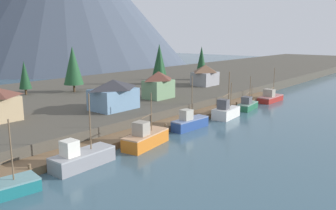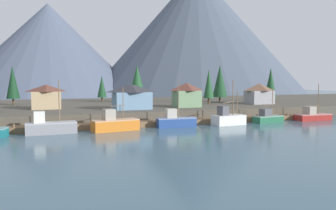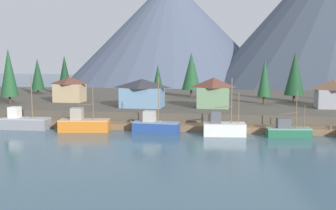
{
  "view_description": "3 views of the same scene",
  "coord_description": "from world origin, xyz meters",
  "px_view_note": "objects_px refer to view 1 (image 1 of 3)",
  "views": [
    {
      "loc": [
        -46.7,
        -35.83,
        16.0
      ],
      "look_at": [
        1.23,
        4.0,
        3.39
      ],
      "focal_mm": 37.29,
      "sensor_mm": 36.0,
      "label": 1
    },
    {
      "loc": [
        -23.16,
        -61.84,
        9.07
      ],
      "look_at": [
        0.32,
        2.32,
        3.98
      ],
      "focal_mm": 36.45,
      "sensor_mm": 36.0,
      "label": 2
    },
    {
      "loc": [
        13.6,
        -67.53,
        12.24
      ],
      "look_at": [
        1.91,
        2.88,
        4.07
      ],
      "focal_mm": 44.85,
      "sensor_mm": 36.0,
      "label": 3
    }
  ],
  "objects_px": {
    "fishing_boat_grey": "(82,158)",
    "fishing_boat_orange": "(145,138)",
    "conifer_centre": "(160,67)",
    "fishing_boat_green": "(247,105)",
    "house_green": "(158,85)",
    "fishing_boat_blue": "(190,122)",
    "conifer_back_right": "(201,61)",
    "fishing_boat_white": "(226,112)",
    "conifer_near_left": "(73,65)",
    "conifer_back_left": "(159,62)",
    "fishing_boat_red": "(270,98)",
    "house_grey": "(205,75)",
    "house_blue": "(114,94)",
    "conifer_mid_left": "(25,75)"
  },
  "relations": [
    {
      "from": "fishing_boat_grey",
      "to": "fishing_boat_orange",
      "type": "relative_size",
      "value": 1.05
    },
    {
      "from": "fishing_boat_grey",
      "to": "conifer_centre",
      "type": "relative_size",
      "value": 0.95
    },
    {
      "from": "fishing_boat_green",
      "to": "house_green",
      "type": "distance_m",
      "value": 19.83
    },
    {
      "from": "fishing_boat_blue",
      "to": "conifer_back_right",
      "type": "xyz_separation_m",
      "value": [
        40.75,
        25.54,
        6.98
      ]
    },
    {
      "from": "fishing_boat_white",
      "to": "fishing_boat_green",
      "type": "height_order",
      "value": "fishing_boat_white"
    },
    {
      "from": "house_green",
      "to": "fishing_boat_grey",
      "type": "bearing_deg",
      "value": -154.57
    },
    {
      "from": "conifer_near_left",
      "to": "conifer_back_left",
      "type": "xyz_separation_m",
      "value": [
        23.45,
        -6.7,
        -0.13
      ]
    },
    {
      "from": "fishing_boat_green",
      "to": "conifer_back_left",
      "type": "xyz_separation_m",
      "value": [
        4.56,
        29.32,
        7.7
      ]
    },
    {
      "from": "fishing_boat_white",
      "to": "house_green",
      "type": "bearing_deg",
      "value": 93.67
    },
    {
      "from": "fishing_boat_green",
      "to": "conifer_back_right",
      "type": "bearing_deg",
      "value": 45.54
    },
    {
      "from": "fishing_boat_orange",
      "to": "fishing_boat_red",
      "type": "xyz_separation_m",
      "value": [
        44.69,
        0.52,
        -0.26
      ]
    },
    {
      "from": "fishing_boat_white",
      "to": "house_grey",
      "type": "bearing_deg",
      "value": 36.67
    },
    {
      "from": "fishing_boat_blue",
      "to": "fishing_boat_green",
      "type": "distance_m",
      "value": 20.86
    },
    {
      "from": "fishing_boat_blue",
      "to": "house_grey",
      "type": "height_order",
      "value": "fishing_boat_blue"
    },
    {
      "from": "fishing_boat_orange",
      "to": "house_blue",
      "type": "xyz_separation_m",
      "value": [
        6.73,
        14.28,
        4.05
      ]
    },
    {
      "from": "conifer_near_left",
      "to": "conifer_mid_left",
      "type": "xyz_separation_m",
      "value": [
        -9.34,
        5.37,
        -1.84
      ]
    },
    {
      "from": "conifer_near_left",
      "to": "conifer_back_left",
      "type": "height_order",
      "value": "conifer_back_left"
    },
    {
      "from": "fishing_boat_white",
      "to": "house_blue",
      "type": "distance_m",
      "value": 21.9
    },
    {
      "from": "conifer_back_right",
      "to": "fishing_boat_white",
      "type": "bearing_deg",
      "value": -138.64
    },
    {
      "from": "fishing_boat_green",
      "to": "fishing_boat_red",
      "type": "distance_m",
      "value": 11.9
    },
    {
      "from": "house_grey",
      "to": "fishing_boat_orange",
      "type": "bearing_deg",
      "value": -156.66
    },
    {
      "from": "fishing_boat_white",
      "to": "house_blue",
      "type": "relative_size",
      "value": 1.08
    },
    {
      "from": "conifer_near_left",
      "to": "house_grey",
      "type": "bearing_deg",
      "value": -31.2
    },
    {
      "from": "fishing_boat_blue",
      "to": "house_blue",
      "type": "relative_size",
      "value": 1.09
    },
    {
      "from": "house_grey",
      "to": "conifer_back_left",
      "type": "bearing_deg",
      "value": 118.28
    },
    {
      "from": "conifer_near_left",
      "to": "conifer_back_right",
      "type": "distance_m",
      "value": 40.1
    },
    {
      "from": "house_grey",
      "to": "conifer_mid_left",
      "type": "height_order",
      "value": "conifer_mid_left"
    },
    {
      "from": "house_blue",
      "to": "conifer_back_right",
      "type": "relative_size",
      "value": 0.83
    },
    {
      "from": "fishing_boat_white",
      "to": "house_blue",
      "type": "height_order",
      "value": "fishing_boat_white"
    },
    {
      "from": "fishing_boat_white",
      "to": "fishing_boat_red",
      "type": "relative_size",
      "value": 1.09
    },
    {
      "from": "fishing_boat_grey",
      "to": "conifer_back_left",
      "type": "relative_size",
      "value": 0.81
    },
    {
      "from": "fishing_boat_green",
      "to": "conifer_centre",
      "type": "distance_m",
      "value": 24.27
    },
    {
      "from": "fishing_boat_grey",
      "to": "fishing_boat_green",
      "type": "height_order",
      "value": "fishing_boat_grey"
    },
    {
      "from": "fishing_boat_green",
      "to": "conifer_back_right",
      "type": "distance_m",
      "value": 33.36
    },
    {
      "from": "house_blue",
      "to": "conifer_back_right",
      "type": "xyz_separation_m",
      "value": [
        45.95,
        12.04,
        2.85
      ]
    },
    {
      "from": "fishing_boat_red",
      "to": "conifer_near_left",
      "type": "height_order",
      "value": "conifer_near_left"
    },
    {
      "from": "fishing_boat_red",
      "to": "house_green",
      "type": "xyz_separation_m",
      "value": [
        -24.2,
        14.89,
        4.48
      ]
    },
    {
      "from": "fishing_boat_grey",
      "to": "house_blue",
      "type": "distance_m",
      "value": 22.7
    },
    {
      "from": "fishing_boat_white",
      "to": "conifer_centre",
      "type": "xyz_separation_m",
      "value": [
        7.56,
        23.47,
        6.69
      ]
    },
    {
      "from": "house_blue",
      "to": "house_grey",
      "type": "bearing_deg",
      "value": 6.88
    },
    {
      "from": "house_grey",
      "to": "fishing_boat_grey",
      "type": "bearing_deg",
      "value": -161.43
    },
    {
      "from": "fishing_boat_red",
      "to": "conifer_centre",
      "type": "bearing_deg",
      "value": 122.79
    },
    {
      "from": "conifer_back_left",
      "to": "fishing_boat_red",
      "type": "bearing_deg",
      "value": -75.94
    },
    {
      "from": "fishing_boat_grey",
      "to": "fishing_boat_orange",
      "type": "distance_m",
      "value": 10.85
    },
    {
      "from": "fishing_boat_green",
      "to": "conifer_centre",
      "type": "xyz_separation_m",
      "value": [
        -2.24,
        23.15,
        6.94
      ]
    },
    {
      "from": "fishing_boat_green",
      "to": "conifer_near_left",
      "type": "height_order",
      "value": "conifer_near_left"
    },
    {
      "from": "fishing_boat_orange",
      "to": "fishing_boat_white",
      "type": "height_order",
      "value": "fishing_boat_white"
    },
    {
      "from": "fishing_boat_green",
      "to": "conifer_mid_left",
      "type": "xyz_separation_m",
      "value": [
        -28.22,
        41.39,
        5.98
      ]
    },
    {
      "from": "house_grey",
      "to": "conifer_back_left",
      "type": "distance_m",
      "value": 13.07
    },
    {
      "from": "conifer_near_left",
      "to": "fishing_boat_red",
      "type": "bearing_deg",
      "value": -49.47
    }
  ]
}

